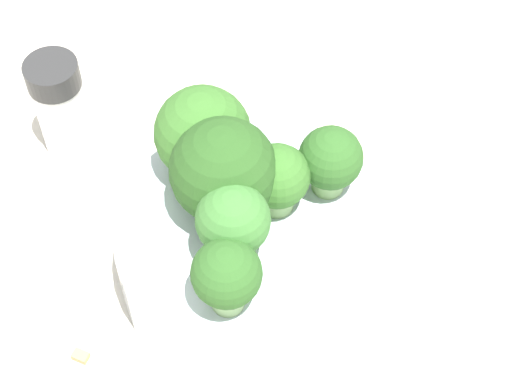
{
  "coord_description": "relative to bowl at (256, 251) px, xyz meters",
  "views": [
    {
      "loc": [
        0.08,
        -0.25,
        0.45
      ],
      "look_at": [
        0.0,
        0.0,
        0.09
      ],
      "focal_mm": 60.0,
      "sensor_mm": 36.0,
      "label": 1
    }
  ],
  "objects": [
    {
      "name": "broccoli_floret_3",
      "position": [
        -0.01,
        -0.02,
        0.06
      ],
      "size": [
        0.04,
        0.04,
        0.05
      ],
      "color": "#84AD66",
      "rests_on": "bowl"
    },
    {
      "name": "broccoli_floret_2",
      "position": [
        0.03,
        0.04,
        0.05
      ],
      "size": [
        0.04,
        0.04,
        0.05
      ],
      "color": "#84AD66",
      "rests_on": "bowl"
    },
    {
      "name": "almond_crumb_0",
      "position": [
        -0.06,
        0.1,
        -0.02
      ],
      "size": [
        0.01,
        0.01,
        0.01
      ],
      "primitive_type": "cube",
      "rotation": [
        0.0,
        0.0,
        0.37
      ],
      "color": "olive",
      "rests_on": "ground_plane"
    },
    {
      "name": "almond_crumb_2",
      "position": [
        -0.08,
        -0.08,
        -0.02
      ],
      "size": [
        0.01,
        0.01,
        0.01
      ],
      "primitive_type": "cube",
      "rotation": [
        0.0,
        0.0,
        3.02
      ],
      "color": "tan",
      "rests_on": "ground_plane"
    },
    {
      "name": "broccoli_floret_5",
      "position": [
        -0.02,
        0.01,
        0.06
      ],
      "size": [
        0.06,
        0.06,
        0.06
      ],
      "color": "#8EB770",
      "rests_on": "bowl"
    },
    {
      "name": "broccoli_floret_1",
      "position": [
        -0.04,
        0.03,
        0.06
      ],
      "size": [
        0.05,
        0.05,
        0.06
      ],
      "color": "#84AD66",
      "rests_on": "bowl"
    },
    {
      "name": "pepper_shaker",
      "position": [
        -0.15,
        0.06,
        0.01
      ],
      "size": [
        0.03,
        0.03,
        0.08
      ],
      "color": "silver",
      "rests_on": "ground_plane"
    },
    {
      "name": "ground_plane",
      "position": [
        0.0,
        0.0,
        -0.03
      ],
      "size": [
        3.0,
        3.0,
        0.0
      ],
      "primitive_type": "plane",
      "color": "beige"
    },
    {
      "name": "bowl",
      "position": [
        0.0,
        0.0,
        0.0
      ],
      "size": [
        0.16,
        0.16,
        0.05
      ],
      "primitive_type": "cylinder",
      "color": "silver",
      "rests_on": "ground_plane"
    },
    {
      "name": "broccoli_floret_0",
      "position": [
        0.01,
        0.02,
        0.05
      ],
      "size": [
        0.04,
        0.04,
        0.05
      ],
      "color": "#84AD66",
      "rests_on": "bowl"
    },
    {
      "name": "broccoli_floret_4",
      "position": [
        0.0,
        -0.05,
        0.05
      ],
      "size": [
        0.04,
        0.04,
        0.05
      ],
      "color": "#8EB770",
      "rests_on": "bowl"
    }
  ]
}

